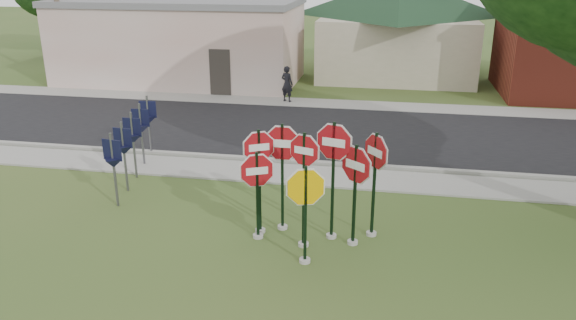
% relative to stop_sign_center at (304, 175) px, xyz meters
% --- Properties ---
extents(ground, '(120.00, 120.00, 0.00)m').
position_rel_stop_sign_center_xyz_m(ground, '(-0.13, -1.24, -1.71)').
color(ground, '#34521F').
rests_on(ground, ground).
extents(sidewalk_near, '(60.00, 1.60, 0.06)m').
position_rel_stop_sign_center_xyz_m(sidewalk_near, '(-0.13, 4.26, -1.68)').
color(sidewalk_near, gray).
rests_on(sidewalk_near, ground).
extents(road, '(60.00, 7.00, 0.04)m').
position_rel_stop_sign_center_xyz_m(road, '(-0.13, 8.76, -1.69)').
color(road, black).
rests_on(road, ground).
extents(sidewalk_far, '(60.00, 1.60, 0.06)m').
position_rel_stop_sign_center_xyz_m(sidewalk_far, '(-0.13, 13.06, -1.68)').
color(sidewalk_far, gray).
rests_on(sidewalk_far, ground).
extents(curb, '(60.00, 0.20, 0.14)m').
position_rel_stop_sign_center_xyz_m(curb, '(-0.13, 5.26, -1.64)').
color(curb, gray).
rests_on(curb, ground).
extents(stop_sign_center, '(0.93, 0.34, 2.77)m').
position_rel_stop_sign_center_xyz_m(stop_sign_center, '(0.00, 0.00, 0.00)').
color(stop_sign_center, '#A3A098').
rests_on(stop_sign_center, ground).
extents(stop_sign_yellow, '(1.09, 0.35, 2.30)m').
position_rel_stop_sign_center_xyz_m(stop_sign_yellow, '(0.14, -0.71, -0.32)').
color(stop_sign_yellow, '#A3A098').
rests_on(stop_sign_yellow, ground).
extents(stop_sign_left, '(0.99, 0.47, 2.21)m').
position_rel_stop_sign_center_xyz_m(stop_sign_left, '(-1.10, 0.20, -0.38)').
color(stop_sign_left, '#A3A098').
rests_on(stop_sign_left, ground).
extents(stop_sign_right, '(0.92, 0.73, 2.49)m').
position_rel_stop_sign_center_xyz_m(stop_sign_right, '(1.09, 0.30, -0.16)').
color(stop_sign_right, '#A3A098').
rests_on(stop_sign_right, ground).
extents(stop_sign_back_right, '(1.12, 0.32, 2.91)m').
position_rel_stop_sign_center_xyz_m(stop_sign_back_right, '(0.58, 0.52, 0.15)').
color(stop_sign_back_right, '#A3A098').
rests_on(stop_sign_back_right, ground).
extents(stop_sign_back_left, '(1.16, 0.24, 2.74)m').
position_rel_stop_sign_center_xyz_m(stop_sign_back_left, '(-0.63, 0.76, 0.02)').
color(stop_sign_back_left, '#A3A098').
rests_on(stop_sign_back_left, ground).
extents(stop_sign_far_right, '(0.72, 0.88, 2.63)m').
position_rel_stop_sign_center_xyz_m(stop_sign_far_right, '(1.49, 0.81, -0.06)').
color(stop_sign_far_right, '#A3A098').
rests_on(stop_sign_far_right, ground).
extents(stop_sign_far_left, '(0.90, 0.51, 2.64)m').
position_rel_stop_sign_center_xyz_m(stop_sign_far_left, '(-1.11, 0.48, -0.08)').
color(stop_sign_far_left, '#A3A098').
rests_on(stop_sign_far_left, ground).
extents(route_sign_row, '(1.43, 4.63, 2.00)m').
position_rel_stop_sign_center_xyz_m(route_sign_row, '(-5.53, 3.26, -0.49)').
color(route_sign_row, '#59595E').
rests_on(route_sign_row, ground).
extents(building_stucco, '(12.20, 6.20, 4.20)m').
position_rel_stop_sign_center_xyz_m(building_stucco, '(-9.13, 16.76, 0.44)').
color(building_stucco, silver).
rests_on(building_stucco, ground).
extents(building_house, '(11.60, 11.60, 6.20)m').
position_rel_stop_sign_center_xyz_m(building_house, '(1.87, 20.76, 1.93)').
color(building_house, '#C1B299').
rests_on(building_house, ground).
extents(pedestrian, '(0.69, 0.58, 1.60)m').
position_rel_stop_sign_center_xyz_m(pedestrian, '(-2.83, 13.09, -0.85)').
color(pedestrian, black).
rests_on(pedestrian, sidewalk_far).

